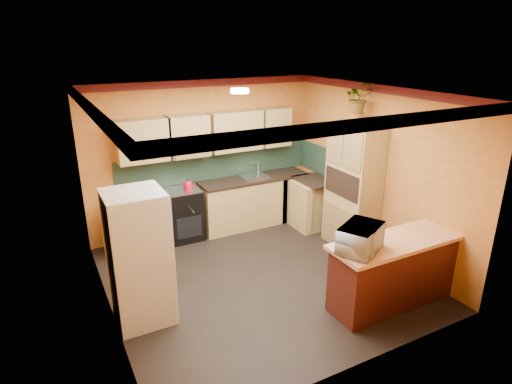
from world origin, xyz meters
TOP-DOWN VIEW (x-y plane):
  - room_shell at (0.02, 0.28)m, footprint 4.24×4.24m
  - base_cabinets_back at (0.08, 1.80)m, footprint 3.65×0.60m
  - countertop_back at (0.08, 1.80)m, footprint 3.65×0.62m
  - stove at (-0.55, 1.80)m, footprint 0.58×0.58m
  - kettle at (-0.45, 1.75)m, footprint 0.23×0.23m
  - sink at (0.85, 1.80)m, footprint 0.48×0.40m
  - base_cabinets_right at (1.80, 1.16)m, footprint 0.60×0.80m
  - countertop_right at (1.80, 1.16)m, footprint 0.62×0.80m
  - fridge at (-1.75, -0.18)m, footprint 0.68×0.66m
  - pantry at (1.85, 0.21)m, footprint 0.48×0.90m
  - fern_pot at (1.85, 0.26)m, footprint 0.22×0.22m
  - fern at (1.85, 0.26)m, footprint 0.47×0.42m
  - breakfast_bar at (1.28, -1.39)m, footprint 1.80×0.55m
  - bar_top at (1.28, -1.39)m, footprint 1.90×0.65m
  - microwave at (0.63, -1.39)m, footprint 0.71×0.63m

SIDE VIEW (x-z plane):
  - base_cabinets_back at x=0.08m, z-range 0.00..0.88m
  - base_cabinets_right at x=1.80m, z-range 0.00..0.88m
  - breakfast_bar at x=1.28m, z-range 0.00..0.88m
  - stove at x=-0.55m, z-range 0.00..0.91m
  - fridge at x=-1.75m, z-range 0.00..1.70m
  - countertop_back at x=0.08m, z-range 0.88..0.92m
  - countertop_right at x=1.80m, z-range 0.88..0.92m
  - bar_top at x=1.28m, z-range 0.88..0.93m
  - sink at x=0.85m, z-range 0.92..0.95m
  - kettle at x=-0.45m, z-range 0.91..1.09m
  - pantry at x=1.85m, z-range 0.00..2.10m
  - microwave at x=0.63m, z-range 0.93..1.26m
  - room_shell at x=0.02m, z-range 0.73..3.45m
  - fern_pot at x=1.85m, z-range 2.10..2.26m
  - fern at x=1.85m, z-range 2.26..2.73m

